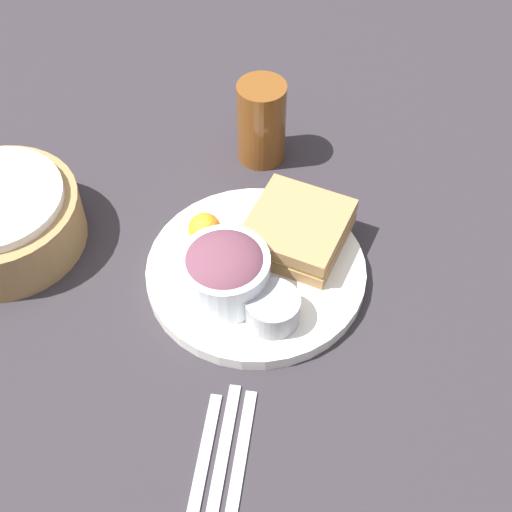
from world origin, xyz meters
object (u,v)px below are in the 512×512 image
(plate, at_px, (256,271))
(drink_glass, at_px, (261,122))
(knife, at_px, (219,472))
(salad_bowl, at_px, (225,270))
(dressing_cup, at_px, (273,309))
(fork, at_px, (238,475))
(sandwich, at_px, (297,230))
(spoon, at_px, (201,470))

(plate, xyz_separation_m, drink_glass, (0.19, 0.10, 0.05))
(plate, relative_size, knife, 1.34)
(plate, relative_size, salad_bowl, 2.55)
(salad_bowl, distance_m, drink_glass, 0.25)
(dressing_cup, relative_size, fork, 0.33)
(sandwich, bearing_deg, spoon, -170.62)
(salad_bowl, relative_size, dressing_cup, 1.66)
(sandwich, relative_size, drink_glass, 1.07)
(plate, relative_size, sandwich, 2.07)
(plate, bearing_deg, drink_glass, 27.34)
(fork, bearing_deg, plate, -175.85)
(salad_bowl, relative_size, fork, 0.55)
(plate, distance_m, drink_glass, 0.22)
(salad_bowl, height_order, spoon, salad_bowl)
(sandwich, bearing_deg, salad_bowl, 160.53)
(fork, bearing_deg, knife, -90.00)
(plate, distance_m, salad_bowl, 0.06)
(sandwich, bearing_deg, dressing_cup, -165.93)
(knife, bearing_deg, fork, 90.00)
(sandwich, height_order, drink_glass, drink_glass)
(sandwich, bearing_deg, fork, -163.81)
(drink_glass, bearing_deg, salad_bowl, -160.44)
(plate, relative_size, dressing_cup, 4.25)
(dressing_cup, bearing_deg, spoon, -173.62)
(sandwich, xyz_separation_m, spoon, (-0.30, -0.05, -0.03))
(knife, bearing_deg, drink_glass, -177.06)
(plate, height_order, knife, plate)
(plate, relative_size, spoon, 1.57)
(sandwich, height_order, fork, sandwich)
(dressing_cup, height_order, spoon, dressing_cup)
(dressing_cup, height_order, fork, dressing_cup)
(drink_glass, relative_size, knife, 0.60)
(dressing_cup, relative_size, drink_glass, 0.52)
(fork, height_order, spoon, same)
(sandwich, relative_size, knife, 0.65)
(sandwich, relative_size, spoon, 0.76)
(dressing_cup, bearing_deg, sandwich, 14.07)
(salad_bowl, bearing_deg, dressing_cup, -98.18)
(knife, bearing_deg, sandwich, 171.78)
(spoon, bearing_deg, sandwich, 168.41)
(salad_bowl, height_order, dressing_cup, salad_bowl)
(drink_glass, xyz_separation_m, fork, (-0.41, -0.20, -0.06))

